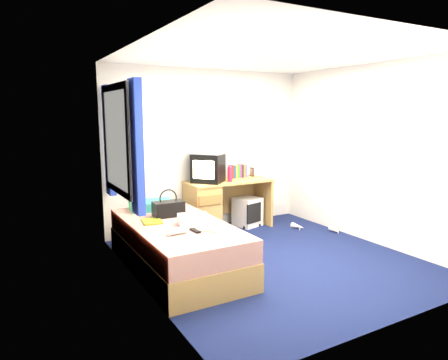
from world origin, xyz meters
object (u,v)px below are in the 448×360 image
pillow (151,205)px  white_heels (316,228)px  colour_swatch_fan (207,231)px  water_bottle (177,231)px  remote_control (195,231)px  magazine (152,221)px  picture_frame (252,172)px  bed (177,246)px  aerosol_can (217,175)px  desk (212,204)px  pink_water_bottle (230,175)px  handbag (168,208)px  storage_cube (247,212)px  vcr (208,151)px  towel (194,220)px  crt_tv (208,168)px

pillow → white_heels: bearing=-9.2°
colour_swatch_fan → white_heels: 2.44m
water_bottle → remote_control: bearing=-0.6°
magazine → water_bottle: (0.06, -0.58, 0.03)m
picture_frame → white_heels: 1.33m
bed → aerosol_can: (1.15, 1.17, 0.57)m
desk → colour_swatch_fan: desk is taller
pink_water_bottle → colour_swatch_fan: bearing=-127.8°
aerosol_can → white_heels: (1.25, -0.82, -0.79)m
bed → handbag: (0.03, 0.32, 0.37)m
pink_water_bottle → desk: bearing=150.8°
handbag → colour_swatch_fan: handbag is taller
pillow → pink_water_bottle: (1.30, 0.25, 0.26)m
picture_frame → handbag: 2.05m
desk → colour_swatch_fan: size_ratio=5.91×
storage_cube → picture_frame: picture_frame is taller
storage_cube → white_heels: 1.08m
bed → pink_water_bottle: 1.71m
storage_cube → bed: bearing=-160.8°
desk → pink_water_bottle: pink_water_bottle is taller
vcr → desk: bearing=48.6°
aerosol_can → magazine: 1.73m
vcr → picture_frame: bearing=62.0°
pillow → picture_frame: 1.96m
pillow → remote_control: size_ratio=3.26×
bed → pillow: size_ratio=3.84×
water_bottle → aerosol_can: bearing=50.1°
handbag → magazine: handbag is taller
colour_swatch_fan → remote_control: remote_control is taller
storage_cube → vcr: vcr is taller
vcr → towel: vcr is taller
crt_tv → handbag: size_ratio=1.57×
bed → colour_swatch_fan: bearing=-72.3°
desk → white_heels: desk is taller
white_heels → vcr: bearing=151.4°
crt_tv → water_bottle: crt_tv is taller
handbag → towel: handbag is taller
crt_tv → water_bottle: size_ratio=2.86×
pillow → aerosol_can: bearing=19.8°
vcr → water_bottle: bearing=-74.4°
bed → colour_swatch_fan: colour_swatch_fan is taller
towel → colour_swatch_fan: (0.01, -0.29, -0.05)m
crt_tv → colour_swatch_fan: crt_tv is taller
remote_control → colour_swatch_fan: bearing=-26.7°
water_bottle → colour_swatch_fan: (0.31, -0.05, -0.03)m
crt_tv → colour_swatch_fan: 1.83m
water_bottle → white_heels: (2.56, 0.75, -0.54)m
remote_control → pink_water_bottle: bearing=44.8°
pink_water_bottle → magazine: pink_water_bottle is taller
crt_tv → water_bottle: bearing=-80.0°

